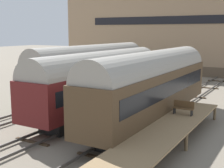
% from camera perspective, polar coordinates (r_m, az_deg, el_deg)
% --- Properties ---
extents(ground_plane, '(200.00, 200.00, 0.00)m').
position_cam_1_polar(ground_plane, '(21.93, -8.84, -8.19)').
color(ground_plane, slate).
extents(track_left, '(2.60, 60.00, 0.26)m').
position_cam_1_polar(track_left, '(25.04, -17.35, -5.93)').
color(track_left, '#4C4742').
rests_on(track_left, ground).
extents(track_middle, '(2.60, 60.00, 0.26)m').
position_cam_1_polar(track_middle, '(21.89, -8.85, -7.83)').
color(track_middle, '#4C4742').
rests_on(track_middle, ground).
extents(track_right, '(2.60, 60.00, 0.26)m').
position_cam_1_polar(track_right, '(19.39, 2.27, -10.03)').
color(track_right, '#4C4742').
rests_on(track_right, ground).
extents(train_car_brown, '(2.93, 16.44, 5.32)m').
position_cam_1_polar(train_car_brown, '(22.42, 7.43, 0.22)').
color(train_car_brown, black).
rests_on(train_car_brown, ground).
extents(train_car_maroon, '(3.03, 16.13, 5.11)m').
position_cam_1_polar(train_car_maroon, '(25.18, -1.96, 0.99)').
color(train_car_maroon, black).
rests_on(train_car_maroon, ground).
extents(train_car_green, '(3.07, 18.02, 5.32)m').
position_cam_1_polar(train_car_green, '(32.54, -3.60, 3.16)').
color(train_car_green, black).
rests_on(train_car_green, ground).
extents(station_platform, '(2.55, 14.84, 1.14)m').
position_cam_1_polar(station_platform, '(18.46, 10.09, -8.21)').
color(station_platform, '#8C704C').
rests_on(station_platform, ground).
extents(bench, '(1.40, 0.40, 0.91)m').
position_cam_1_polar(bench, '(21.51, 12.93, -4.16)').
color(bench, brown).
rests_on(bench, station_platform).
extents(warehouse_building, '(39.70, 10.86, 15.21)m').
position_cam_1_polar(warehouse_building, '(54.25, 12.77, 10.35)').
color(warehouse_building, brown).
rests_on(warehouse_building, ground).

